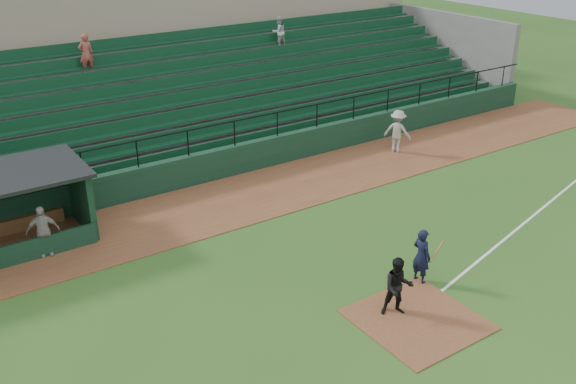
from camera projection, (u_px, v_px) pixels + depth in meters
ground at (391, 302)px, 17.34m from camera, size 90.00×90.00×0.00m
warning_track at (242, 198)px, 23.36m from camera, size 40.00×4.00×0.03m
home_plate_dirt at (417, 319)px, 16.58m from camera, size 3.00×3.00×0.03m
foul_line at (537, 212)px, 22.32m from camera, size 17.49×4.44×0.01m
stadium_structure at (146, 87)px, 28.78m from camera, size 38.00×13.08×6.40m
batter_at_plate at (422, 256)px, 17.94m from camera, size 1.01×0.68×1.66m
umpire at (398, 287)px, 16.50m from camera, size 1.01×0.95×1.65m
runner at (398, 131)px, 27.35m from camera, size 1.18×1.38×1.85m
dugout_player_a at (43, 231)px, 19.24m from camera, size 1.03×0.59×1.65m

